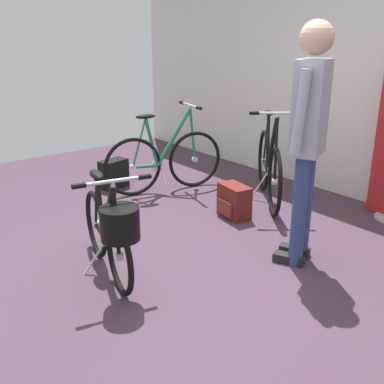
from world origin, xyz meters
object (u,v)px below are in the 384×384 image
at_px(visitor_near_wall, 308,130).
at_px(backpack_on_floor, 234,201).
at_px(folding_bike_foreground, 111,230).
at_px(display_bike_right, 165,160).
at_px(handbag_on_floor, 113,174).
at_px(display_bike_left, 269,166).

distance_m(visitor_near_wall, backpack_on_floor, 1.33).
bearing_deg(backpack_on_floor, folding_bike_foreground, -77.86).
relative_size(folding_bike_foreground, display_bike_right, 0.83).
bearing_deg(display_bike_right, backpack_on_floor, 3.88).
bearing_deg(display_bike_right, folding_bike_foreground, -46.23).
relative_size(visitor_near_wall, handbag_on_floor, 5.05).
xyz_separation_m(folding_bike_foreground, backpack_on_floor, (-0.33, 1.52, -0.23)).
bearing_deg(display_bike_left, folding_bike_foreground, -78.48).
bearing_deg(display_bike_left, handbag_on_floor, -143.17).
bearing_deg(display_bike_left, visitor_near_wall, -37.34).
relative_size(folding_bike_foreground, visitor_near_wall, 0.64).
height_order(visitor_near_wall, backpack_on_floor, visitor_near_wall).
distance_m(folding_bike_foreground, handbag_on_floor, 2.14).
distance_m(display_bike_left, visitor_near_wall, 1.51).
bearing_deg(display_bike_left, backpack_on_floor, -80.04).
distance_m(folding_bike_foreground, visitor_near_wall, 1.59).
height_order(visitor_near_wall, handbag_on_floor, visitor_near_wall).
bearing_deg(visitor_near_wall, display_bike_right, 175.75).
bearing_deg(backpack_on_floor, handbag_on_floor, -162.95).
height_order(folding_bike_foreground, display_bike_left, display_bike_left).
xyz_separation_m(display_bike_left, backpack_on_floor, (0.11, -0.60, -0.22)).
xyz_separation_m(visitor_near_wall, handbag_on_floor, (-2.50, -0.25, -0.88)).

